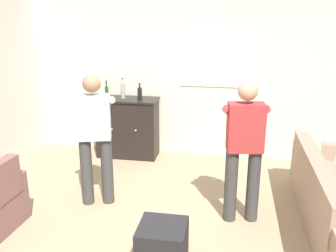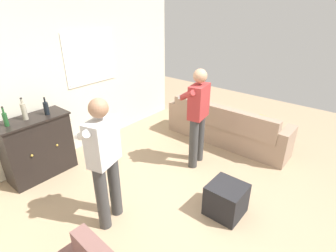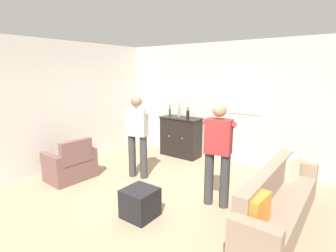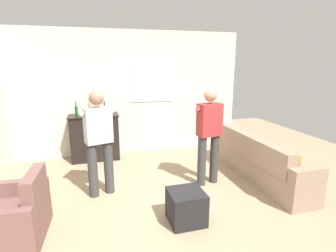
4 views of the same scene
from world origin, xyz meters
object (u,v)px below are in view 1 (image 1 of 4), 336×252
at_px(bottle_wine_green, 107,91).
at_px(bottle_liquor_amber, 123,90).
at_px(ottoman, 162,246).
at_px(person_standing_left, 95,134).
at_px(bottle_spirits_clear, 140,93).
at_px(person_standing_right, 244,146).
at_px(sideboard_cabinet, 128,127).
at_px(couch, 328,203).

xyz_separation_m(bottle_wine_green, bottle_liquor_amber, (0.27, 0.02, 0.03)).
bearing_deg(bottle_liquor_amber, ottoman, -66.82).
bearing_deg(person_standing_left, bottle_spirits_clear, 83.80).
bearing_deg(ottoman, person_standing_right, 52.97).
xyz_separation_m(person_standing_left, person_standing_right, (1.82, -0.10, 0.00)).
height_order(sideboard_cabinet, bottle_spirits_clear, bottle_spirits_clear).
distance_m(couch, bottle_liquor_amber, 3.52).
xyz_separation_m(couch, bottle_wine_green, (-3.18, 1.79, 0.79)).
xyz_separation_m(couch, sideboard_cabinet, (-2.84, 1.80, 0.18)).
xyz_separation_m(couch, ottoman, (-1.72, -0.97, -0.11)).
distance_m(ottoman, person_standing_right, 1.45).
relative_size(bottle_spirits_clear, ottoman, 0.61).
distance_m(person_standing_left, person_standing_right, 1.82).
xyz_separation_m(bottle_liquor_amber, person_standing_left, (0.13, -1.67, -0.20)).
relative_size(bottle_spirits_clear, person_standing_left, 0.17).
bearing_deg(bottle_spirits_clear, ottoman, -71.90).
xyz_separation_m(ottoman, person_standing_left, (-1.06, 1.11, 0.72)).
distance_m(couch, ottoman, 1.97).
bearing_deg(ottoman, person_standing_left, 133.79).
xyz_separation_m(couch, person_standing_right, (-0.96, 0.04, 0.61)).
distance_m(bottle_wine_green, person_standing_left, 1.70).
relative_size(couch, sideboard_cabinet, 2.38).
relative_size(bottle_wine_green, person_standing_left, 0.17).
bearing_deg(bottle_wine_green, sideboard_cabinet, 1.53).
bearing_deg(bottle_wine_green, person_standing_left, -76.35).
bearing_deg(bottle_wine_green, bottle_liquor_amber, 4.50).
distance_m(sideboard_cabinet, person_standing_right, 2.61).
bearing_deg(ottoman, bottle_liquor_amber, 113.18).
height_order(couch, ottoman, couch).
height_order(ottoman, person_standing_right, person_standing_right).
xyz_separation_m(sideboard_cabinet, ottoman, (1.12, -2.76, -0.29)).
bearing_deg(person_standing_right, bottle_spirits_clear, 133.90).
distance_m(couch, person_standing_left, 2.85).
distance_m(bottle_wine_green, ottoman, 3.24).
distance_m(bottle_spirits_clear, person_standing_left, 1.62).
distance_m(sideboard_cabinet, bottle_spirits_clear, 0.65).
bearing_deg(bottle_spirits_clear, bottle_liquor_amber, 168.23).
xyz_separation_m(couch, person_standing_left, (-2.78, 0.14, 0.61)).
relative_size(bottle_liquor_amber, bottle_spirits_clear, 1.21).
distance_m(bottle_spirits_clear, person_standing_right, 2.38).
relative_size(sideboard_cabinet, bottle_wine_green, 3.57).
xyz_separation_m(sideboard_cabinet, bottle_spirits_clear, (0.24, -0.05, 0.61)).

